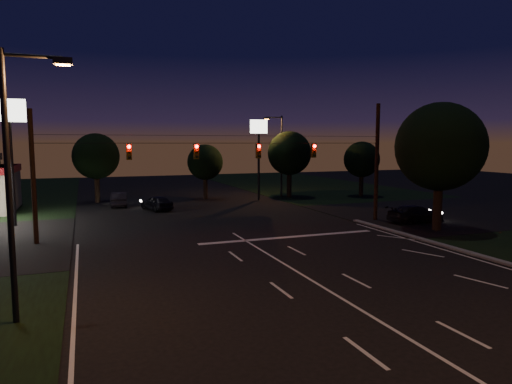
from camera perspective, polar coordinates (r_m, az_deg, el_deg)
name	(u,v)px	position (r m, az deg, el deg)	size (l,w,h in m)	color
ground	(345,300)	(18.30, 11.04, -13.16)	(140.00, 140.00, 0.00)	black
cross_street_right	(446,213)	(42.74, 22.67, -2.41)	(20.00, 16.00, 0.02)	black
center_line	(468,374)	(13.97, 24.93, -19.93)	(0.14, 40.00, 0.01)	silver
stop_bar	(289,237)	(29.46, 4.21, -5.63)	(12.00, 0.50, 0.01)	silver
utility_pole_right	(375,220)	(36.92, 14.66, -3.42)	(0.30, 0.30, 9.00)	black
utility_pole_left	(37,244)	(30.37, -25.73, -5.88)	(0.28, 0.28, 8.00)	black
signal_span	(228,150)	(31.00, -3.49, 5.20)	(24.00, 0.40, 1.56)	black
pole_sign_left_near	(10,129)	(36.96, -28.42, 6.92)	(2.20, 0.30, 9.10)	black
pole_sign_right	(259,141)	(47.83, 0.34, 6.43)	(1.80, 0.30, 8.40)	black
street_light_left	(16,167)	(16.78, -27.76, 2.80)	(2.20, 0.35, 9.00)	black
street_light_right_far	(279,150)	(50.92, 2.94, 5.28)	(2.20, 0.35, 9.00)	black
tree_right_near	(439,148)	(33.63, 21.85, 5.14)	(6.00, 6.00, 8.76)	black
tree_far_b	(96,157)	(48.80, -19.35, 4.17)	(4.60, 4.60, 6.98)	black
tree_far_c	(205,163)	(49.32, -6.39, 3.67)	(3.80, 3.80, 5.86)	black
tree_far_d	(289,154)	(50.46, 4.16, 4.80)	(4.80, 4.80, 7.30)	black
tree_far_e	(361,160)	(52.63, 13.03, 3.93)	(4.00, 4.00, 6.18)	black
car_oncoming_a	(157,203)	(41.83, -12.31, -1.32)	(1.58, 3.93, 1.34)	black
car_oncoming_b	(119,199)	(45.32, -16.74, -0.88)	(1.41, 4.03, 1.33)	black
car_cross	(416,214)	(36.63, 19.32, -2.59)	(1.86, 4.58, 1.33)	black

